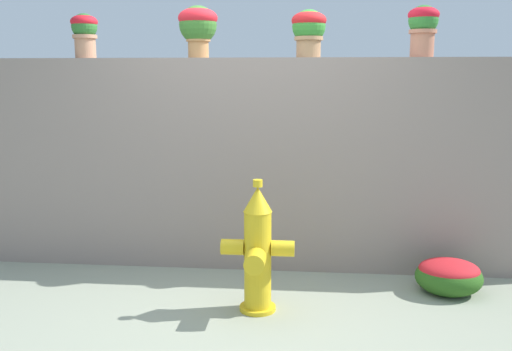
# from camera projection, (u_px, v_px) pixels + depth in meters

# --- Properties ---
(ground_plane) EXTENTS (24.00, 24.00, 0.00)m
(ground_plane) POSITION_uv_depth(u_px,v_px,m) (241.00, 308.00, 4.07)
(ground_plane) COLOR gray
(stone_wall) EXTENTS (5.30, 0.31, 1.82)m
(stone_wall) POSITION_uv_depth(u_px,v_px,m) (254.00, 164.00, 4.86)
(stone_wall) COLOR gray
(stone_wall) RESTS_ON ground
(potted_plant_1) EXTENTS (0.23, 0.23, 0.38)m
(potted_plant_1) POSITION_uv_depth(u_px,v_px,m) (84.00, 31.00, 4.77)
(potted_plant_1) COLOR tan
(potted_plant_1) RESTS_ON stone_wall
(potted_plant_2) EXTENTS (0.33, 0.33, 0.43)m
(potted_plant_2) POSITION_uv_depth(u_px,v_px,m) (198.00, 25.00, 4.67)
(potted_plant_2) COLOR #B97F4C
(potted_plant_2) RESTS_ON stone_wall
(potted_plant_3) EXTENTS (0.29, 0.29, 0.39)m
(potted_plant_3) POSITION_uv_depth(u_px,v_px,m) (309.00, 29.00, 4.58)
(potted_plant_3) COLOR #AB7D55
(potted_plant_3) RESTS_ON stone_wall
(potted_plant_4) EXTENTS (0.25, 0.25, 0.42)m
(potted_plant_4) POSITION_uv_depth(u_px,v_px,m) (423.00, 25.00, 4.52)
(potted_plant_4) COLOR #BF765A
(potted_plant_4) RESTS_ON stone_wall
(fire_hydrant) EXTENTS (0.52, 0.41, 0.96)m
(fire_hydrant) POSITION_uv_depth(u_px,v_px,m) (258.00, 252.00, 3.96)
(fire_hydrant) COLOR gold
(fire_hydrant) RESTS_ON ground
(flower_bush_left) EXTENTS (0.51, 0.46, 0.28)m
(flower_bush_left) POSITION_uv_depth(u_px,v_px,m) (449.00, 275.00, 4.34)
(flower_bush_left) COLOR #2A591A
(flower_bush_left) RESTS_ON ground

